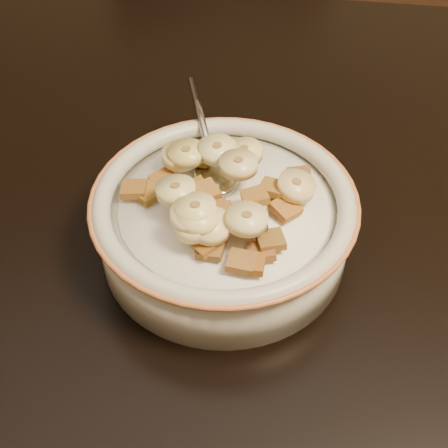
# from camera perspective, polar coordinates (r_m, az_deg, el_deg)

# --- Properties ---
(table) EXTENTS (1.43, 0.95, 0.04)m
(table) POSITION_cam_1_polar(r_m,az_deg,el_deg) (0.57, 0.55, -1.84)
(table) COLOR black
(table) RESTS_ON floor
(chair) EXTENTS (0.51, 0.51, 0.94)m
(chair) POSITION_cam_1_polar(r_m,az_deg,el_deg) (1.18, -1.38, 11.07)
(chair) COLOR black
(chair) RESTS_ON floor
(cereal_bowl) EXTENTS (0.21, 0.21, 0.05)m
(cereal_bowl) POSITION_cam_1_polar(r_m,az_deg,el_deg) (0.52, -0.00, -0.40)
(cereal_bowl) COLOR #ADA994
(cereal_bowl) RESTS_ON table
(milk) EXTENTS (0.17, 0.17, 0.00)m
(milk) POSITION_cam_1_polar(r_m,az_deg,el_deg) (0.50, -0.00, 1.54)
(milk) COLOR white
(milk) RESTS_ON cereal_bowl
(spoon) EXTENTS (0.05, 0.06, 0.01)m
(spoon) POSITION_cam_1_polar(r_m,az_deg,el_deg) (0.52, -0.74, 4.38)
(spoon) COLOR #ADADAD
(spoon) RESTS_ON cereal_bowl
(cereal_square_0) EXTENTS (0.03, 0.03, 0.01)m
(cereal_square_0) POSITION_cam_1_polar(r_m,az_deg,el_deg) (0.52, -5.53, 4.07)
(cereal_square_0) COLOR brown
(cereal_square_0) RESTS_ON milk
(cereal_square_1) EXTENTS (0.03, 0.03, 0.01)m
(cereal_square_1) POSITION_cam_1_polar(r_m,az_deg,el_deg) (0.54, -3.02, 6.33)
(cereal_square_1) COLOR brown
(cereal_square_1) RESTS_ON milk
(cereal_square_2) EXTENTS (0.03, 0.03, 0.01)m
(cereal_square_2) POSITION_cam_1_polar(r_m,az_deg,el_deg) (0.46, -1.65, -1.68)
(cereal_square_2) COLOR brown
(cereal_square_2) RESTS_ON milk
(cereal_square_3) EXTENTS (0.02, 0.02, 0.01)m
(cereal_square_3) POSITION_cam_1_polar(r_m,az_deg,el_deg) (0.51, -8.23, 3.19)
(cereal_square_3) COLOR brown
(cereal_square_3) RESTS_ON milk
(cereal_square_4) EXTENTS (0.02, 0.02, 0.01)m
(cereal_square_4) POSITION_cam_1_polar(r_m,az_deg,el_deg) (0.53, 6.87, 4.46)
(cereal_square_4) COLOR #9C6036
(cereal_square_4) RESTS_ON milk
(cereal_square_5) EXTENTS (0.02, 0.02, 0.01)m
(cereal_square_5) POSITION_cam_1_polar(r_m,az_deg,el_deg) (0.45, 1.62, -3.47)
(cereal_square_5) COLOR #965B2D
(cereal_square_5) RESTS_ON milk
(cereal_square_6) EXTENTS (0.03, 0.03, 0.01)m
(cereal_square_6) POSITION_cam_1_polar(r_m,az_deg,el_deg) (0.47, -0.73, 1.11)
(cereal_square_6) COLOR #9A5722
(cereal_square_6) RESTS_ON milk
(cereal_square_7) EXTENTS (0.03, 0.03, 0.01)m
(cereal_square_7) POSITION_cam_1_polar(r_m,az_deg,el_deg) (0.48, 2.84, 2.51)
(cereal_square_7) COLOR #915A19
(cereal_square_7) RESTS_ON milk
(cereal_square_8) EXTENTS (0.03, 0.03, 0.01)m
(cereal_square_8) POSITION_cam_1_polar(r_m,az_deg,el_deg) (0.51, -6.98, 2.80)
(cereal_square_8) COLOR brown
(cereal_square_8) RESTS_ON milk
(cereal_square_9) EXTENTS (0.03, 0.03, 0.01)m
(cereal_square_9) POSITION_cam_1_polar(r_m,az_deg,el_deg) (0.47, 1.63, 0.94)
(cereal_square_9) COLOR brown
(cereal_square_9) RESTS_ON milk
(cereal_square_10) EXTENTS (0.02, 0.02, 0.01)m
(cereal_square_10) POSITION_cam_1_polar(r_m,az_deg,el_deg) (0.47, 0.11, 0.24)
(cereal_square_10) COLOR brown
(cereal_square_10) RESTS_ON milk
(cereal_square_11) EXTENTS (0.03, 0.03, 0.01)m
(cereal_square_11) POSITION_cam_1_polar(r_m,az_deg,el_deg) (0.49, 5.66, 1.44)
(cereal_square_11) COLOR brown
(cereal_square_11) RESTS_ON milk
(cereal_square_12) EXTENTS (0.03, 0.03, 0.01)m
(cereal_square_12) POSITION_cam_1_polar(r_m,az_deg,el_deg) (0.49, -2.52, 3.00)
(cereal_square_12) COLOR brown
(cereal_square_12) RESTS_ON milk
(cereal_square_13) EXTENTS (0.02, 0.03, 0.01)m
(cereal_square_13) POSITION_cam_1_polar(r_m,az_deg,el_deg) (0.50, 4.47, 3.32)
(cereal_square_13) COLOR brown
(cereal_square_13) RESTS_ON milk
(cereal_square_14) EXTENTS (0.02, 0.02, 0.01)m
(cereal_square_14) POSITION_cam_1_polar(r_m,az_deg,el_deg) (0.46, 3.42, -2.53)
(cereal_square_14) COLOR brown
(cereal_square_14) RESTS_ON milk
(cereal_square_15) EXTENTS (0.03, 0.02, 0.01)m
(cereal_square_15) POSITION_cam_1_polar(r_m,az_deg,el_deg) (0.47, 2.62, 0.32)
(cereal_square_15) COLOR brown
(cereal_square_15) RESTS_ON milk
(cereal_square_16) EXTENTS (0.02, 0.02, 0.01)m
(cereal_square_16) POSITION_cam_1_polar(r_m,az_deg,el_deg) (0.46, -1.20, -2.19)
(cereal_square_16) COLOR brown
(cereal_square_16) RESTS_ON milk
(cereal_square_17) EXTENTS (0.03, 0.03, 0.01)m
(cereal_square_17) POSITION_cam_1_polar(r_m,az_deg,el_deg) (0.53, -2.17, 5.97)
(cereal_square_17) COLOR brown
(cereal_square_17) RESTS_ON milk
(cereal_square_18) EXTENTS (0.03, 0.03, 0.01)m
(cereal_square_18) POSITION_cam_1_polar(r_m,az_deg,el_deg) (0.50, 5.70, 2.44)
(cereal_square_18) COLOR brown
(cereal_square_18) RESTS_ON milk
(cereal_square_19) EXTENTS (0.02, 0.02, 0.01)m
(cereal_square_19) POSITION_cam_1_polar(r_m,az_deg,el_deg) (0.47, -0.50, 0.95)
(cereal_square_19) COLOR brown
(cereal_square_19) RESTS_ON milk
(cereal_square_20) EXTENTS (0.03, 0.03, 0.01)m
(cereal_square_20) POSITION_cam_1_polar(r_m,az_deg,el_deg) (0.47, 4.28, -1.47)
(cereal_square_20) COLOR brown
(cereal_square_20) RESTS_ON milk
(cereal_square_21) EXTENTS (0.02, 0.02, 0.01)m
(cereal_square_21) POSITION_cam_1_polar(r_m,az_deg,el_deg) (0.45, 2.47, -3.61)
(cereal_square_21) COLOR #9A581A
(cereal_square_21) RESTS_ON milk
(cereal_square_22) EXTENTS (0.03, 0.03, 0.01)m
(cereal_square_22) POSITION_cam_1_polar(r_m,az_deg,el_deg) (0.48, -1.76, 2.98)
(cereal_square_22) COLOR brown
(cereal_square_22) RESTS_ON milk
(banana_slice_0) EXTENTS (0.04, 0.04, 0.01)m
(banana_slice_0) POSITION_cam_1_polar(r_m,az_deg,el_deg) (0.50, 1.33, 5.47)
(banana_slice_0) COLOR #F5D38C
(banana_slice_0) RESTS_ON milk
(banana_slice_1) EXTENTS (0.03, 0.03, 0.02)m
(banana_slice_1) POSITION_cam_1_polar(r_m,az_deg,el_deg) (0.48, -4.45, 3.10)
(banana_slice_1) COLOR #E9DA8B
(banana_slice_1) RESTS_ON milk
(banana_slice_2) EXTENTS (0.04, 0.04, 0.01)m
(banana_slice_2) POSITION_cam_1_polar(r_m,az_deg,el_deg) (0.46, -2.63, 1.35)
(banana_slice_2) COLOR #E0CB71
(banana_slice_2) RESTS_ON milk
(banana_slice_3) EXTENTS (0.03, 0.03, 0.01)m
(banana_slice_3) POSITION_cam_1_polar(r_m,az_deg,el_deg) (0.46, -2.68, -0.15)
(banana_slice_3) COLOR #D1C678
(banana_slice_3) RESTS_ON milk
(banana_slice_4) EXTENTS (0.04, 0.04, 0.01)m
(banana_slice_4) POSITION_cam_1_polar(r_m,az_deg,el_deg) (0.52, -3.45, 6.45)
(banana_slice_4) COLOR #E7CC6F
(banana_slice_4) RESTS_ON milk
(banana_slice_5) EXTENTS (0.04, 0.04, 0.01)m
(banana_slice_5) POSITION_cam_1_polar(r_m,az_deg,el_deg) (0.46, -2.39, 0.53)
(banana_slice_5) COLOR #F0DE76
(banana_slice_5) RESTS_ON milk
(banana_slice_6) EXTENTS (0.04, 0.04, 0.01)m
(banana_slice_6) POSITION_cam_1_polar(r_m,az_deg,el_deg) (0.52, -4.03, 6.24)
(banana_slice_6) COLOR #F2DB77
(banana_slice_6) RESTS_ON milk
(banana_slice_7) EXTENTS (0.04, 0.04, 0.01)m
(banana_slice_7) POSITION_cam_1_polar(r_m,az_deg,el_deg) (0.51, 1.80, 6.52)
(banana_slice_7) COLOR #EDCC76
(banana_slice_7) RESTS_ON milk
(banana_slice_8) EXTENTS (0.03, 0.03, 0.01)m
(banana_slice_8) POSITION_cam_1_polar(r_m,az_deg,el_deg) (0.45, 2.10, 0.44)
(banana_slice_8) COLOR #DBC176
(banana_slice_8) RESTS_ON milk
(banana_slice_9) EXTENTS (0.03, 0.04, 0.01)m
(banana_slice_9) POSITION_cam_1_polar(r_m,az_deg,el_deg) (0.46, -1.23, -0.17)
(banana_slice_9) COLOR #FEE0A4
(banana_slice_9) RESTS_ON milk
(banana_slice_10) EXTENTS (0.04, 0.04, 0.01)m
(banana_slice_10) POSITION_cam_1_polar(r_m,az_deg,el_deg) (0.52, -0.62, 6.80)
(banana_slice_10) COLOR beige
(banana_slice_10) RESTS_ON milk
(banana_slice_11) EXTENTS (0.04, 0.04, 0.01)m
(banana_slice_11) POSITION_cam_1_polar(r_m,az_deg,el_deg) (0.46, -3.04, 0.73)
(banana_slice_11) COLOR #F6E3A6
(banana_slice_11) RESTS_ON milk
(banana_slice_12) EXTENTS (0.04, 0.04, 0.02)m
(banana_slice_12) POSITION_cam_1_polar(r_m,az_deg,el_deg) (0.50, 6.62, 3.46)
(banana_slice_12) COLOR #FFD98A
(banana_slice_12) RESTS_ON milk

